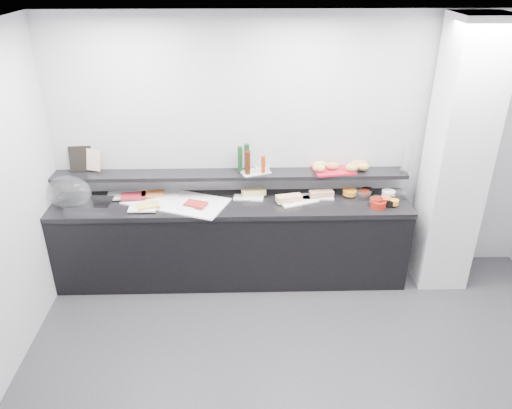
{
  "coord_description": "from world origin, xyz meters",
  "views": [
    {
      "loc": [
        -0.56,
        -2.8,
        3.16
      ],
      "look_at": [
        -0.45,
        1.45,
        1.0
      ],
      "focal_mm": 35.0,
      "sensor_mm": 36.0,
      "label": 1
    }
  ],
  "objects_px": {
    "cloche_base": "(90,203)",
    "sandwich_plate_mid": "(299,201)",
    "condiment_tray": "(255,172)",
    "bread_tray": "(334,170)",
    "framed_print": "(81,159)",
    "carafe": "(406,159)"
  },
  "relations": [
    {
      "from": "cloche_base",
      "to": "sandwich_plate_mid",
      "type": "relative_size",
      "value": 1.12
    },
    {
      "from": "condiment_tray",
      "to": "bread_tray",
      "type": "bearing_deg",
      "value": -19.31
    },
    {
      "from": "framed_print",
      "to": "carafe",
      "type": "height_order",
      "value": "carafe"
    },
    {
      "from": "bread_tray",
      "to": "carafe",
      "type": "distance_m",
      "value": 0.73
    },
    {
      "from": "carafe",
      "to": "framed_print",
      "type": "bearing_deg",
      "value": 177.64
    },
    {
      "from": "cloche_base",
      "to": "framed_print",
      "type": "xyz_separation_m",
      "value": [
        -0.12,
        0.3,
        0.36
      ]
    },
    {
      "from": "cloche_base",
      "to": "framed_print",
      "type": "distance_m",
      "value": 0.48
    },
    {
      "from": "sandwich_plate_mid",
      "to": "condiment_tray",
      "type": "bearing_deg",
      "value": 135.41
    },
    {
      "from": "framed_print",
      "to": "condiment_tray",
      "type": "height_order",
      "value": "framed_print"
    },
    {
      "from": "condiment_tray",
      "to": "carafe",
      "type": "distance_m",
      "value": 1.52
    },
    {
      "from": "framed_print",
      "to": "bread_tray",
      "type": "relative_size",
      "value": 0.64
    },
    {
      "from": "sandwich_plate_mid",
      "to": "cloche_base",
      "type": "bearing_deg",
      "value": 159.02
    },
    {
      "from": "condiment_tray",
      "to": "bread_tray",
      "type": "relative_size",
      "value": 0.71
    },
    {
      "from": "condiment_tray",
      "to": "bread_tray",
      "type": "distance_m",
      "value": 0.81
    },
    {
      "from": "cloche_base",
      "to": "framed_print",
      "type": "bearing_deg",
      "value": 114.49
    },
    {
      "from": "framed_print",
      "to": "cloche_base",
      "type": "bearing_deg",
      "value": -72.92
    },
    {
      "from": "cloche_base",
      "to": "sandwich_plate_mid",
      "type": "distance_m",
      "value": 2.09
    },
    {
      "from": "bread_tray",
      "to": "carafe",
      "type": "xyz_separation_m",
      "value": [
        0.71,
        -0.06,
        0.14
      ]
    },
    {
      "from": "framed_print",
      "to": "carafe",
      "type": "bearing_deg",
      "value": -7.39
    },
    {
      "from": "sandwich_plate_mid",
      "to": "condiment_tray",
      "type": "distance_m",
      "value": 0.54
    },
    {
      "from": "framed_print",
      "to": "carafe",
      "type": "distance_m",
      "value": 3.29
    },
    {
      "from": "sandwich_plate_mid",
      "to": "carafe",
      "type": "height_order",
      "value": "carafe"
    }
  ]
}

